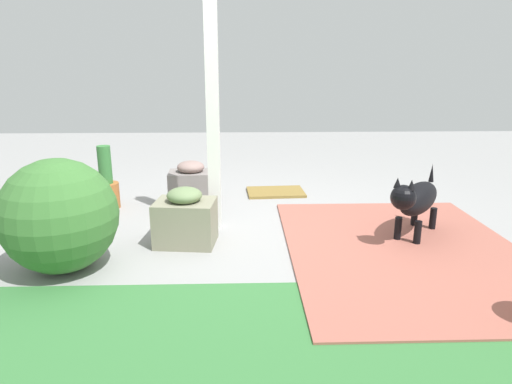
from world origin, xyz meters
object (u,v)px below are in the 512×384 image
stone_planter_nearest (191,185)px  round_shrub (59,216)px  porch_pillar (213,105)px  terracotta_pot_tall (107,186)px  stone_planter_mid (185,219)px  dog (416,199)px  doormat (276,192)px  terracotta_pot_spiky (68,198)px

stone_planter_nearest → round_shrub: 1.72m
porch_pillar → round_shrub: 1.48m
stone_planter_nearest → terracotta_pot_tall: 0.84m
stone_planter_mid → terracotta_pot_tall: (0.90, -0.98, 0.02)m
terracotta_pot_tall → round_shrub: bearing=94.0°
stone_planter_mid → terracotta_pot_tall: bearing=-47.5°
porch_pillar → stone_planter_mid: 0.97m
porch_pillar → round_shrub: porch_pillar is taller
stone_planter_nearest → stone_planter_mid: 1.10m
stone_planter_nearest → dog: dog is taller
terracotta_pot_tall → doormat: terracotta_pot_tall is taller
porch_pillar → doormat: porch_pillar is taller
round_shrub → dog: (-2.68, -0.52, -0.06)m
porch_pillar → stone_planter_nearest: (0.28, -0.72, -0.87)m
round_shrub → dog: 2.73m
dog → round_shrub: bearing=11.0°
stone_planter_mid → dog: 1.88m
terracotta_pot_spiky → porch_pillar: bearing=173.4°
stone_planter_mid → doormat: bearing=-119.7°
terracotta_pot_spiky → dog: bearing=171.2°
stone_planter_mid → dog: bearing=-177.9°
porch_pillar → terracotta_pot_spiky: bearing=-6.6°
porch_pillar → doormat: 1.63m
terracotta_pot_spiky → dog: (-3.00, 0.46, 0.10)m
porch_pillar → terracotta_pot_tall: porch_pillar is taller
porch_pillar → terracotta_pot_spiky: (1.34, -0.15, -0.84)m
terracotta_pot_tall → doormat: (-1.73, -0.48, -0.21)m
round_shrub → doormat: 2.54m
stone_planter_mid → terracotta_pot_spiky: (1.12, -0.53, 0.03)m
stone_planter_mid → doormat: 1.69m
terracotta_pot_tall → dog: (-2.78, 0.91, 0.11)m
porch_pillar → dog: (-1.66, 0.31, -0.74)m
terracotta_pot_spiky → dog: 3.03m
round_shrub → dog: size_ratio=1.06×
stone_planter_mid → dog: (-1.88, -0.07, 0.12)m
porch_pillar → stone_planter_nearest: 1.16m
terracotta_pot_spiky → terracotta_pot_tall: bearing=-116.2°
terracotta_pot_spiky → dog: size_ratio=0.67×
round_shrub → terracotta_pot_tall: bearing=-86.0°
round_shrub → terracotta_pot_spiky: size_ratio=1.59×
round_shrub → terracotta_pot_spiky: bearing=-72.0°
terracotta_pot_spiky → doormat: 2.17m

